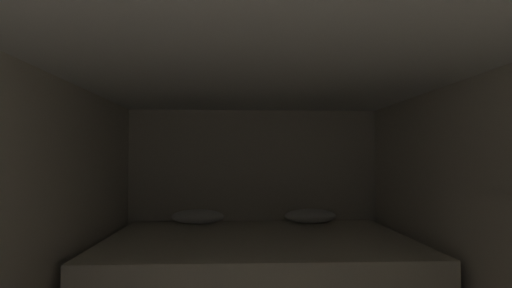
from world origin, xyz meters
TOP-DOWN VIEW (x-y plane):
  - wall_back at (0.00, 4.33)m, footprint 2.72×0.05m
  - ceiling_slab at (0.00, 1.95)m, footprint 2.72×4.71m
  - bed at (0.00, 3.36)m, footprint 2.50×1.80m

SIDE VIEW (x-z plane):
  - bed at x=0.00m, z-range -0.07..0.86m
  - wall_back at x=0.00m, z-range 0.00..1.95m
  - ceiling_slab at x=0.00m, z-range 1.95..2.00m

